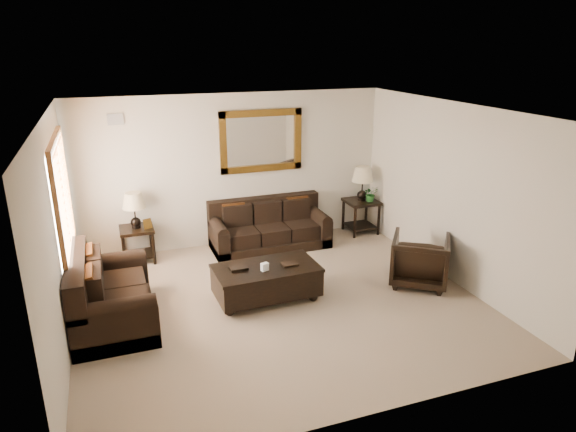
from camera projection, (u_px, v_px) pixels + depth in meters
name	position (u px, v px, depth m)	size (l,w,h in m)	color
room	(279.00, 213.00, 6.87)	(5.51, 5.01, 2.71)	gray
window	(63.00, 200.00, 6.74)	(0.07, 1.96, 1.66)	white
mirror	(261.00, 141.00, 9.06)	(1.50, 0.06, 1.10)	#48300E
air_vent	(115.00, 119.00, 8.14)	(0.25, 0.02, 0.18)	#999999
sofa	(269.00, 230.00, 9.23)	(2.07, 0.89, 0.85)	black
loveseat	(108.00, 298.00, 6.68)	(1.01, 1.71, 0.96)	black
end_table_left	(135.00, 217.00, 8.43)	(0.54, 0.54, 1.20)	black
end_table_right	(362.00, 190.00, 9.73)	(0.59, 0.59, 1.30)	black
coffee_table	(266.00, 279.00, 7.31)	(1.50, 0.84, 0.62)	black
armchair	(420.00, 258.00, 7.75)	(0.82, 0.77, 0.84)	black
potted_plant	(371.00, 195.00, 9.70)	(0.27, 0.30, 0.23)	#1F561D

